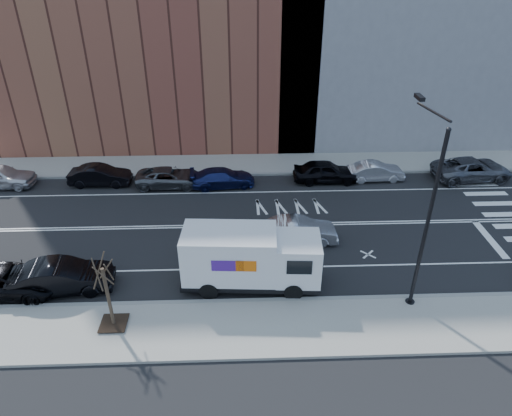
{
  "coord_description": "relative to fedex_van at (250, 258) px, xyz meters",
  "views": [
    {
      "loc": [
        -1.08,
        -23.87,
        15.26
      ],
      "look_at": [
        -0.21,
        -0.28,
        1.4
      ],
      "focal_mm": 32.0,
      "sensor_mm": 36.0,
      "label": 1
    }
  ],
  "objects": [
    {
      "name": "sidewalk_near",
      "position": [
        0.72,
        -3.2,
        -1.59
      ],
      "size": [
        44.0,
        3.6,
        0.15
      ],
      "primitive_type": "cube",
      "color": "gray",
      "rests_on": "ground"
    },
    {
      "name": "curb_near",
      "position": [
        0.72,
        -1.4,
        -1.58
      ],
      "size": [
        44.0,
        0.25,
        0.17
      ],
      "primitive_type": "cube",
      "color": "gray",
      "rests_on": "ground"
    },
    {
      "name": "road_markings",
      "position": [
        0.72,
        5.6,
        -1.66
      ],
      "size": [
        40.0,
        8.6,
        0.01
      ],
      "primitive_type": null,
      "color": "white",
      "rests_on": "ground"
    },
    {
      "name": "ground",
      "position": [
        0.72,
        5.6,
        -1.66
      ],
      "size": [
        120.0,
        120.0,
        0.0
      ],
      "primitive_type": "plane",
      "color": "black",
      "rests_on": "ground"
    },
    {
      "name": "streetlight",
      "position": [
        7.72,
        -1.31,
        3.42
      ],
      "size": [
        0.44,
        4.02,
        9.34
      ],
      "color": "black",
      "rests_on": "ground"
    },
    {
      "name": "far_parked_f",
      "position": [
        9.52,
        11.53,
        -0.99
      ],
      "size": [
        4.15,
        1.63,
        1.34
      ],
      "primitive_type": "imported",
      "rotation": [
        0.0,
        0.0,
        1.62
      ],
      "color": "silver",
      "rests_on": "ground"
    },
    {
      "name": "sidewalk_far",
      "position": [
        0.72,
        14.4,
        -1.59
      ],
      "size": [
        44.0,
        3.6,
        0.15
      ],
      "primitive_type": "cube",
      "color": "gray",
      "rests_on": "ground"
    },
    {
      "name": "far_parked_g",
      "position": [
        16.61,
        11.42,
        -0.87
      ],
      "size": [
        5.89,
        3.08,
        1.58
      ],
      "primitive_type": "imported",
      "rotation": [
        0.0,
        0.0,
        1.65
      ],
      "color": "#53555C",
      "rests_on": "ground"
    },
    {
      "name": "far_parked_e",
      "position": [
        5.78,
        11.43,
        -0.87
      ],
      "size": [
        4.65,
        1.9,
        1.58
      ],
      "primitive_type": "imported",
      "rotation": [
        0.0,
        0.0,
        1.56
      ],
      "color": "black",
      "rests_on": "ground"
    },
    {
      "name": "far_parked_d",
      "position": [
        -1.68,
        10.94,
        -1.0
      ],
      "size": [
        4.74,
        2.35,
        1.32
      ],
      "primitive_type": "imported",
      "rotation": [
        0.0,
        0.0,
        1.68
      ],
      "color": "navy",
      "rests_on": "ground"
    },
    {
      "name": "street_tree",
      "position": [
        -6.28,
        -2.8,
        -0.21
      ],
      "size": [
        1.2,
        1.2,
        3.75
      ],
      "color": "black",
      "rests_on": "ground"
    },
    {
      "name": "bldg_brick",
      "position": [
        -7.28,
        21.2,
        9.34
      ],
      "size": [
        26.0,
        10.0,
        22.0
      ],
      "primitive_type": "cube",
      "color": "brown",
      "rests_on": "ground"
    },
    {
      "name": "far_parked_c",
      "position": [
        -5.48,
        11.13,
        -1.0
      ],
      "size": [
        4.78,
        2.24,
        1.32
      ],
      "primitive_type": "imported",
      "rotation": [
        0.0,
        0.0,
        1.56
      ],
      "color": "#4F5157",
      "rests_on": "ground"
    },
    {
      "name": "crosswalk",
      "position": [
        16.72,
        5.6,
        -1.66
      ],
      "size": [
        3.0,
        14.0,
        0.01
      ],
      "primitive_type": null,
      "color": "white",
      "rests_on": "ground"
    },
    {
      "name": "curb_far",
      "position": [
        0.72,
        12.6,
        -1.58
      ],
      "size": [
        44.0,
        0.25,
        0.17
      ],
      "primitive_type": "cube",
      "color": "gray",
      "rests_on": "ground"
    },
    {
      "name": "fedex_van",
      "position": [
        0.0,
        0.0,
        0.0
      ],
      "size": [
        7.05,
        2.8,
        3.16
      ],
      "rotation": [
        0.0,
        0.0,
        -0.06
      ],
      "color": "black",
      "rests_on": "ground"
    },
    {
      "name": "near_parked_rear_a",
      "position": [
        -9.37,
        -0.13,
        -0.85
      ],
      "size": [
        5.1,
        2.24,
        1.63
      ],
      "primitive_type": "imported",
      "rotation": [
        0.0,
        0.0,
        1.68
      ],
      "color": "black",
      "rests_on": "ground"
    },
    {
      "name": "near_parked_rear_b",
      "position": [
        -12.03,
        -0.17,
        -0.92
      ],
      "size": [
        5.34,
        2.52,
        1.48
      ],
      "primitive_type": "imported",
      "rotation": [
        0.0,
        0.0,
        1.56
      ],
      "color": "black",
      "rests_on": "ground"
    },
    {
      "name": "driving_sedan",
      "position": [
        2.89,
        3.72,
        -0.92
      ],
      "size": [
        4.54,
        1.66,
        1.49
      ],
      "primitive_type": "imported",
      "rotation": [
        0.0,
        0.0,
        1.59
      ],
      "color": "#B1B1B6",
      "rests_on": "ground"
    },
    {
      "name": "far_parked_b",
      "position": [
        -10.48,
        11.5,
        -0.94
      ],
      "size": [
        4.39,
        1.6,
        1.44
      ],
      "primitive_type": "imported",
      "rotation": [
        0.0,
        0.0,
        1.55
      ],
      "color": "black",
      "rests_on": "ground"
    }
  ]
}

